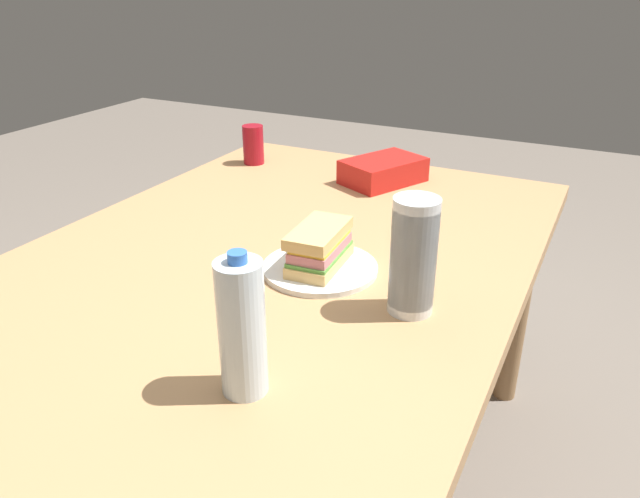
{
  "coord_description": "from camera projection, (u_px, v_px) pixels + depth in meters",
  "views": [
    {
      "loc": [
        -1.03,
        -0.64,
        1.31
      ],
      "look_at": [
        -0.01,
        -0.13,
        0.77
      ],
      "focal_mm": 34.27,
      "sensor_mm": 36.0,
      "label": 1
    }
  ],
  "objects": [
    {
      "name": "ground_plane",
      "position": [
        278.0,
        498.0,
        1.65
      ],
      "size": [
        8.0,
        8.0,
        0.0
      ],
      "primitive_type": "plane",
      "color": "#70665B"
    },
    {
      "name": "dining_table",
      "position": [
        270.0,
        289.0,
        1.37
      ],
      "size": [
        1.6,
        1.07,
        0.72
      ],
      "color": "tan",
      "rests_on": "ground_plane"
    },
    {
      "name": "paper_plate",
      "position": [
        320.0,
        268.0,
        1.28
      ],
      "size": [
        0.24,
        0.24,
        0.01
      ],
      "primitive_type": "cylinder",
      "color": "white",
      "rests_on": "dining_table"
    },
    {
      "name": "sandwich",
      "position": [
        320.0,
        247.0,
        1.26
      ],
      "size": [
        0.19,
        0.11,
        0.08
      ],
      "color": "#DBB26B",
      "rests_on": "paper_plate"
    },
    {
      "name": "soda_can_red",
      "position": [
        253.0,
        145.0,
        1.94
      ],
      "size": [
        0.07,
        0.07,
        0.12
      ],
      "primitive_type": "cylinder",
      "color": "maroon",
      "rests_on": "dining_table"
    },
    {
      "name": "chip_bag",
      "position": [
        383.0,
        171.0,
        1.78
      ],
      "size": [
        0.27,
        0.23,
        0.07
      ],
      "primitive_type": "cube",
      "rotation": [
        0.0,
        0.0,
        2.69
      ],
      "color": "red",
      "rests_on": "dining_table"
    },
    {
      "name": "water_bottle_tall",
      "position": [
        242.0,
        328.0,
        0.88
      ],
      "size": [
        0.07,
        0.07,
        0.23
      ],
      "color": "silver",
      "rests_on": "dining_table"
    },
    {
      "name": "plastic_cup_stack",
      "position": [
        413.0,
        257.0,
        1.09
      ],
      "size": [
        0.08,
        0.08,
        0.22
      ],
      "color": "silver",
      "rests_on": "dining_table"
    }
  ]
}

